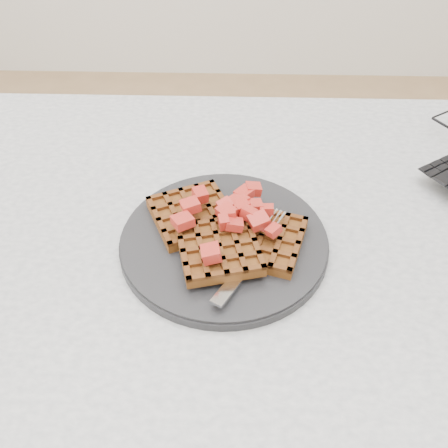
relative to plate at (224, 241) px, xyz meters
The scene contains 5 objects.
table 0.14m from the plate, ahead, with size 1.20×0.80×0.75m.
plate is the anchor object (origin of this frame).
waffles 0.02m from the plate, 87.49° to the right, with size 0.23×0.20×0.03m.
strawberry_pile 0.05m from the plate, 45.00° to the left, with size 0.15×0.15×0.02m, color #9D130D, non-canonical shape.
fork 0.06m from the plate, 44.28° to the right, with size 0.02×0.18×0.02m, color silver, non-canonical shape.
Camera 1 is at (-0.05, -0.49, 1.24)m, focal length 40.00 mm.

